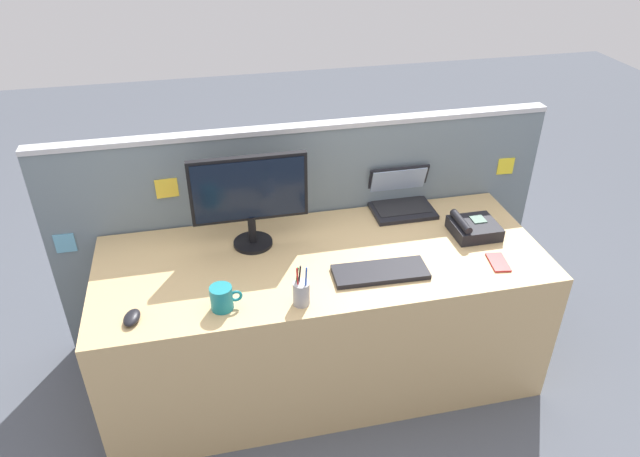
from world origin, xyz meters
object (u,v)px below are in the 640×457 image
object	(u,v)px
laptop	(400,199)
pen_cup	(301,293)
computer_mouse_right_hand	(132,318)
keyboard_main	(380,272)
cell_phone_red_case	(498,262)
desktop_monitor	(249,194)
coffee_mug	(222,298)
desk_phone	(473,228)

from	to	relation	value
laptop	pen_cup	distance (m)	0.90
computer_mouse_right_hand	keyboard_main	bearing A→B (deg)	18.95
cell_phone_red_case	desktop_monitor	bearing A→B (deg)	167.86
desktop_monitor	cell_phone_red_case	size ratio (longest dim) A/B	3.74
laptop	keyboard_main	world-z (taller)	laptop
pen_cup	desktop_monitor	bearing A→B (deg)	106.03
keyboard_main	pen_cup	world-z (taller)	pen_cup
cell_phone_red_case	keyboard_main	bearing A→B (deg)	-175.15
computer_mouse_right_hand	coffee_mug	bearing A→B (deg)	14.59
pen_cup	cell_phone_red_case	distance (m)	0.90
laptop	pen_cup	xyz separation A→B (m)	(-0.63, -0.64, 0.00)
keyboard_main	coffee_mug	size ratio (longest dim) A/B	3.20
laptop	coffee_mug	bearing A→B (deg)	-147.31
desktop_monitor	pen_cup	bearing A→B (deg)	-73.97
desk_phone	pen_cup	xyz separation A→B (m)	(-0.89, -0.33, 0.02)
laptop	coffee_mug	xyz separation A→B (m)	(-0.94, -0.60, -0.00)
desktop_monitor	coffee_mug	distance (m)	0.51
desktop_monitor	pen_cup	xyz separation A→B (m)	(0.14, -0.48, -0.20)
keyboard_main	computer_mouse_right_hand	distance (m)	1.02
pen_cup	cell_phone_red_case	bearing A→B (deg)	5.39
desk_phone	coffee_mug	distance (m)	1.23
keyboard_main	coffee_mug	xyz separation A→B (m)	(-0.67, -0.08, 0.04)
desktop_monitor	desk_phone	size ratio (longest dim) A/B	2.47
computer_mouse_right_hand	cell_phone_red_case	size ratio (longest dim) A/B	0.72
desktop_monitor	coffee_mug	bearing A→B (deg)	-111.36
desktop_monitor	keyboard_main	world-z (taller)	desktop_monitor
computer_mouse_right_hand	coffee_mug	size ratio (longest dim) A/B	0.79
laptop	keyboard_main	distance (m)	0.59
laptop	keyboard_main	xyz separation A→B (m)	(-0.27, -0.52, -0.04)
desk_phone	keyboard_main	world-z (taller)	desk_phone
cell_phone_red_case	coffee_mug	world-z (taller)	coffee_mug
coffee_mug	pen_cup	bearing A→B (deg)	-7.23
pen_cup	cell_phone_red_case	size ratio (longest dim) A/B	1.30
desk_phone	keyboard_main	bearing A→B (deg)	-158.02
desk_phone	coffee_mug	xyz separation A→B (m)	(-1.20, -0.29, 0.02)
keyboard_main	computer_mouse_right_hand	xyz separation A→B (m)	(-1.02, -0.08, 0.01)
computer_mouse_right_hand	pen_cup	distance (m)	0.66
keyboard_main	cell_phone_red_case	size ratio (longest dim) A/B	2.92
keyboard_main	coffee_mug	bearing A→B (deg)	-171.09
keyboard_main	desktop_monitor	bearing A→B (deg)	146.78
laptop	cell_phone_red_case	size ratio (longest dim) A/B	2.21
desktop_monitor	keyboard_main	xyz separation A→B (m)	(0.50, -0.36, -0.25)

